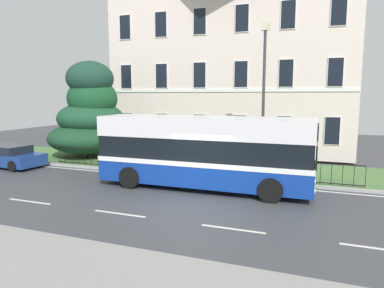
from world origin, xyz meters
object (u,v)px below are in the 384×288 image
(georgian_townhouse, at_px, (239,59))
(street_lamp_post, at_px, (264,90))
(evergreen_tree, at_px, (90,116))
(parked_hatchback_00, at_px, (11,156))
(litter_bin, at_px, (210,161))
(single_decker_bus, at_px, (204,151))

(georgian_townhouse, distance_m, street_lamp_post, 11.10)
(evergreen_tree, distance_m, parked_hatchback_00, 5.16)
(evergreen_tree, distance_m, street_lamp_post, 11.47)
(street_lamp_post, bearing_deg, georgian_townhouse, 109.28)
(parked_hatchback_00, distance_m, street_lamp_post, 14.50)
(evergreen_tree, relative_size, street_lamp_post, 0.83)
(parked_hatchback_00, distance_m, litter_bin, 11.40)
(evergreen_tree, height_order, parked_hatchback_00, evergreen_tree)
(evergreen_tree, height_order, litter_bin, evergreen_tree)
(evergreen_tree, height_order, single_decker_bus, evergreen_tree)
(georgian_townhouse, xyz_separation_m, evergreen_tree, (-7.70, -8.68, -4.12))
(georgian_townhouse, distance_m, evergreen_tree, 12.31)
(georgian_townhouse, bearing_deg, parked_hatchback_00, -129.05)
(georgian_townhouse, xyz_separation_m, litter_bin, (0.95, -10.53, -6.15))
(street_lamp_post, height_order, litter_bin, street_lamp_post)
(parked_hatchback_00, bearing_deg, street_lamp_post, 14.30)
(georgian_townhouse, bearing_deg, street_lamp_post, -70.72)
(single_decker_bus, distance_m, street_lamp_post, 4.45)
(evergreen_tree, height_order, street_lamp_post, street_lamp_post)
(georgian_townhouse, xyz_separation_m, single_decker_bus, (1.52, -13.14, -5.19))
(street_lamp_post, relative_size, litter_bin, 6.49)
(parked_hatchback_00, bearing_deg, evergreen_tree, 61.42)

